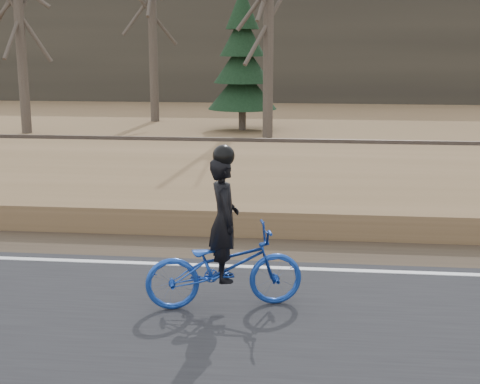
# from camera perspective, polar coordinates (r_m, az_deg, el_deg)

# --- Properties ---
(embankment) EXTENTS (120.00, 5.00, 0.44)m
(embankment) POSITION_cam_1_polar(r_m,az_deg,el_deg) (13.73, 17.73, -0.62)
(embankment) COLOR brown
(embankment) RESTS_ON ground
(ballast) EXTENTS (120.00, 3.00, 0.45)m
(ballast) POSITION_cam_1_polar(r_m,az_deg,el_deg) (17.40, 15.31, 2.23)
(ballast) COLOR slate
(ballast) RESTS_ON ground
(railroad) EXTENTS (120.00, 2.40, 0.29)m
(railroad) POSITION_cam_1_polar(r_m,az_deg,el_deg) (17.35, 15.37, 3.22)
(railroad) COLOR black
(railroad) RESTS_ON ballast
(treeline_backdrop) EXTENTS (120.00, 4.00, 6.00)m
(treeline_backdrop) POSITION_cam_1_polar(r_m,az_deg,el_deg) (39.01, 10.50, 12.05)
(treeline_backdrop) COLOR #383328
(treeline_backdrop) RESTS_ON ground
(cyclist) EXTENTS (2.02, 1.13, 2.00)m
(cyclist) POSITION_cam_1_polar(r_m,az_deg,el_deg) (8.10, -1.36, -5.57)
(cyclist) COLOR #163B9B
(cyclist) RESTS_ON road
(bare_tree_far_left) EXTENTS (0.36, 0.36, 6.71)m
(bare_tree_far_left) POSITION_cam_1_polar(r_m,az_deg,el_deg) (25.59, -18.22, 12.28)
(bare_tree_far_left) COLOR brown
(bare_tree_far_left) RESTS_ON ground
(bare_tree_left) EXTENTS (0.36, 0.36, 9.05)m
(bare_tree_left) POSITION_cam_1_polar(r_m,az_deg,el_deg) (28.40, -7.51, 15.11)
(bare_tree_left) COLOR brown
(bare_tree_left) RESTS_ON ground
(bare_tree_near_left) EXTENTS (0.36, 0.36, 7.76)m
(bare_tree_near_left) POSITION_cam_1_polar(r_m,az_deg,el_deg) (23.24, 2.45, 14.21)
(bare_tree_near_left) COLOR brown
(bare_tree_near_left) RESTS_ON ground
(conifer) EXTENTS (2.60, 2.60, 5.27)m
(conifer) POSITION_cam_1_polar(r_m,az_deg,el_deg) (25.31, 0.20, 10.95)
(conifer) COLOR brown
(conifer) RESTS_ON ground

